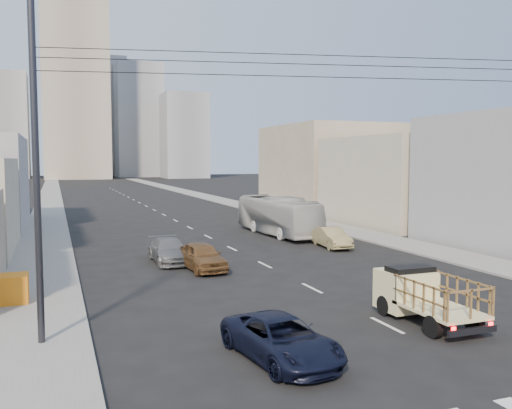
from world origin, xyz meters
TOP-DOWN VIEW (x-y plane):
  - ground at (0.00, 0.00)m, footprint 420.00×420.00m
  - sidewalk_left at (-11.75, 70.00)m, footprint 3.50×180.00m
  - sidewalk_right at (11.75, 70.00)m, footprint 3.50×180.00m
  - lane_dashes at (0.00, 53.00)m, footprint 0.15×104.00m
  - flatbed_pickup at (1.48, 1.88)m, footprint 1.95×4.41m
  - navy_pickup at (-4.86, 0.23)m, footprint 2.73×4.81m
  - city_bus at (5.50, 25.24)m, footprint 3.06×10.94m
  - sedan_brown at (-3.68, 13.82)m, footprint 2.06×4.47m
  - sedan_tan at (6.43, 18.05)m, footprint 1.81×4.23m
  - sedan_grey at (-4.89, 16.59)m, footprint 1.91×4.69m
  - streetlamp_left at (-11.39, 4.00)m, footprint 2.36×0.25m
  - overhead_wires at (0.00, 1.50)m, footprint 23.01×5.02m
  - crate_stack at (-13.00, 9.57)m, footprint 1.80×1.20m
  - bldg_right_mid at (19.50, 28.00)m, footprint 11.00×14.00m
  - bldg_right_far at (20.00, 44.00)m, footprint 12.00×16.00m
  - high_rise_tower at (-4.00, 170.00)m, footprint 20.00×20.00m
  - midrise_ne at (18.00, 185.00)m, footprint 16.00×16.00m
  - midrise_nw at (-26.00, 180.00)m, footprint 15.00×15.00m
  - midrise_back at (6.00, 200.00)m, footprint 18.00×18.00m
  - midrise_east at (30.00, 165.00)m, footprint 14.00×14.00m

SIDE VIEW (x-z plane):
  - ground at x=0.00m, z-range 0.00..0.00m
  - lane_dashes at x=0.00m, z-range 0.00..0.01m
  - sidewalk_left at x=-11.75m, z-range 0.00..0.12m
  - sidewalk_right at x=11.75m, z-range 0.00..0.12m
  - navy_pickup at x=-4.86m, z-range 0.00..1.27m
  - sedan_tan at x=6.43m, z-range 0.00..1.36m
  - sedan_grey at x=-4.89m, z-range 0.00..1.36m
  - crate_stack at x=-13.00m, z-range 0.12..1.26m
  - sedan_brown at x=-3.68m, z-range 0.00..1.48m
  - flatbed_pickup at x=1.48m, z-range 0.14..2.04m
  - city_bus at x=5.50m, z-range 0.00..3.02m
  - bldg_right_mid at x=19.50m, z-range 0.00..8.00m
  - bldg_right_far at x=20.00m, z-range 0.00..10.00m
  - streetlamp_left at x=-11.39m, z-range 0.44..12.44m
  - overhead_wires at x=0.00m, z-range 8.60..9.33m
  - midrise_east at x=30.00m, z-range 0.00..28.00m
  - midrise_nw at x=-26.00m, z-range 0.00..34.00m
  - midrise_ne at x=18.00m, z-range 0.00..40.00m
  - midrise_back at x=6.00m, z-range 0.00..44.00m
  - high_rise_tower at x=-4.00m, z-range 0.00..60.00m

